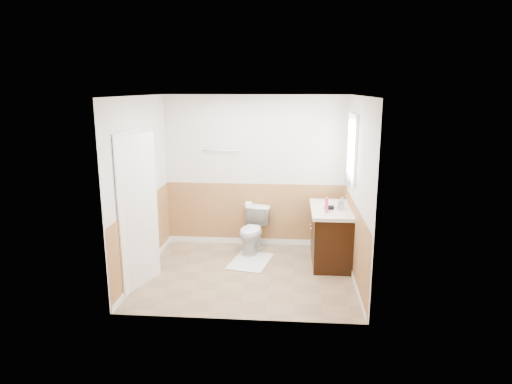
# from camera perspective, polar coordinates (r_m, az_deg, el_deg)

# --- Properties ---
(floor) EXTENTS (3.00, 3.00, 0.00)m
(floor) POSITION_cam_1_polar(r_m,az_deg,el_deg) (6.53, -1.07, -10.36)
(floor) COLOR #8C7051
(floor) RESTS_ON ground
(ceiling) EXTENTS (3.00, 3.00, 0.00)m
(ceiling) POSITION_cam_1_polar(r_m,az_deg,el_deg) (5.99, -1.17, 12.14)
(ceiling) COLOR white
(ceiling) RESTS_ON floor
(wall_back) EXTENTS (3.00, 0.00, 3.00)m
(wall_back) POSITION_cam_1_polar(r_m,az_deg,el_deg) (7.41, -0.12, 2.60)
(wall_back) COLOR silver
(wall_back) RESTS_ON floor
(wall_front) EXTENTS (3.00, 0.00, 3.00)m
(wall_front) POSITION_cam_1_polar(r_m,az_deg,el_deg) (4.89, -2.64, -2.94)
(wall_front) COLOR silver
(wall_front) RESTS_ON floor
(wall_left) EXTENTS (0.00, 3.00, 3.00)m
(wall_left) POSITION_cam_1_polar(r_m,az_deg,el_deg) (6.47, -14.47, 0.62)
(wall_left) COLOR silver
(wall_left) RESTS_ON floor
(wall_right) EXTENTS (0.00, 3.00, 3.00)m
(wall_right) POSITION_cam_1_polar(r_m,az_deg,el_deg) (6.18, 12.86, 0.14)
(wall_right) COLOR silver
(wall_right) RESTS_ON floor
(wainscot_back) EXTENTS (3.00, 0.00, 3.00)m
(wainscot_back) POSITION_cam_1_polar(r_m,az_deg,el_deg) (7.57, -0.12, -3.00)
(wainscot_back) COLOR #9F743F
(wainscot_back) RESTS_ON floor
(wainscot_front) EXTENTS (3.00, 0.00, 3.00)m
(wainscot_front) POSITION_cam_1_polar(r_m,az_deg,el_deg) (5.16, -2.53, -10.93)
(wainscot_front) COLOR #9F743F
(wainscot_front) RESTS_ON floor
(wainscot_left) EXTENTS (0.00, 2.60, 2.60)m
(wainscot_left) POSITION_cam_1_polar(r_m,az_deg,el_deg) (6.66, -14.00, -5.69)
(wainscot_left) COLOR #9F743F
(wainscot_left) RESTS_ON floor
(wainscot_right) EXTENTS (0.00, 2.60, 2.60)m
(wainscot_right) POSITION_cam_1_polar(r_m,az_deg,el_deg) (6.38, 12.41, -6.43)
(wainscot_right) COLOR #9F743F
(wainscot_right) RESTS_ON floor
(toilet) EXTENTS (0.54, 0.77, 0.71)m
(toilet) POSITION_cam_1_polar(r_m,az_deg,el_deg) (7.24, -0.39, -4.94)
(toilet) COLOR silver
(toilet) RESTS_ON floor
(bath_mat) EXTENTS (0.71, 0.90, 0.02)m
(bath_mat) POSITION_cam_1_polar(r_m,az_deg,el_deg) (6.94, -0.71, -8.82)
(bath_mat) COLOR silver
(bath_mat) RESTS_ON floor
(vanity_cabinet) EXTENTS (0.55, 1.10, 0.80)m
(vanity_cabinet) POSITION_cam_1_polar(r_m,az_deg,el_deg) (6.92, 9.48, -5.61)
(vanity_cabinet) COLOR black
(vanity_cabinet) RESTS_ON floor
(vanity_knob_left) EXTENTS (0.03, 0.03, 0.03)m
(vanity_knob_left) POSITION_cam_1_polar(r_m,az_deg,el_deg) (6.76, 7.06, -4.65)
(vanity_knob_left) COLOR silver
(vanity_knob_left) RESTS_ON vanity_cabinet
(vanity_knob_right) EXTENTS (0.03, 0.03, 0.03)m
(vanity_knob_right) POSITION_cam_1_polar(r_m,az_deg,el_deg) (6.95, 6.99, -4.15)
(vanity_knob_right) COLOR silver
(vanity_knob_right) RESTS_ON vanity_cabinet
(countertop) EXTENTS (0.60, 1.15, 0.05)m
(countertop) POSITION_cam_1_polar(r_m,az_deg,el_deg) (6.80, 9.53, -2.22)
(countertop) COLOR silver
(countertop) RESTS_ON vanity_cabinet
(sink_basin) EXTENTS (0.36, 0.36, 0.02)m
(sink_basin) POSITION_cam_1_polar(r_m,az_deg,el_deg) (6.94, 9.53, -1.62)
(sink_basin) COLOR white
(sink_basin) RESTS_ON countertop
(faucet) EXTENTS (0.02, 0.02, 0.14)m
(faucet) POSITION_cam_1_polar(r_m,az_deg,el_deg) (6.94, 11.03, -1.16)
(faucet) COLOR silver
(faucet) RESTS_ON countertop
(lotion_bottle) EXTENTS (0.05, 0.05, 0.22)m
(lotion_bottle) POSITION_cam_1_polar(r_m,az_deg,el_deg) (6.51, 8.97, -1.65)
(lotion_bottle) COLOR #E83C6E
(lotion_bottle) RESTS_ON countertop
(soap_dispenser) EXTENTS (0.10, 0.10, 0.18)m
(soap_dispenser) POSITION_cam_1_polar(r_m,az_deg,el_deg) (6.70, 10.74, -1.47)
(soap_dispenser) COLOR #8C949E
(soap_dispenser) RESTS_ON countertop
(hair_dryer_body) EXTENTS (0.14, 0.07, 0.07)m
(hair_dryer_body) POSITION_cam_1_polar(r_m,az_deg,el_deg) (6.68, 9.28, -1.95)
(hair_dryer_body) COLOR black
(hair_dryer_body) RESTS_ON countertop
(hair_dryer_handle) EXTENTS (0.03, 0.03, 0.07)m
(hair_dryer_handle) POSITION_cam_1_polar(r_m,az_deg,el_deg) (6.72, 9.00, -2.12)
(hair_dryer_handle) COLOR black
(hair_dryer_handle) RESTS_ON countertop
(mirror_panel) EXTENTS (0.02, 0.35, 0.90)m
(mirror_panel) POSITION_cam_1_polar(r_m,az_deg,el_deg) (7.19, 11.58, 4.44)
(mirror_panel) COLOR silver
(mirror_panel) RESTS_ON wall_right
(window_frame) EXTENTS (0.04, 0.80, 1.00)m
(window_frame) POSITION_cam_1_polar(r_m,az_deg,el_deg) (6.66, 12.12, 5.48)
(window_frame) COLOR white
(window_frame) RESTS_ON wall_right
(window_glass) EXTENTS (0.01, 0.70, 0.90)m
(window_glass) POSITION_cam_1_polar(r_m,az_deg,el_deg) (6.66, 12.26, 5.47)
(window_glass) COLOR white
(window_glass) RESTS_ON wall_right
(door) EXTENTS (0.29, 0.78, 2.04)m
(door) POSITION_cam_1_polar(r_m,az_deg,el_deg) (6.07, -14.81, -2.43)
(door) COLOR white
(door) RESTS_ON wall_left
(door_frame) EXTENTS (0.02, 0.92, 2.10)m
(door_frame) POSITION_cam_1_polar(r_m,az_deg,el_deg) (6.10, -15.49, -2.31)
(door_frame) COLOR white
(door_frame) RESTS_ON wall_left
(door_knob) EXTENTS (0.06, 0.06, 0.06)m
(door_knob) POSITION_cam_1_polar(r_m,az_deg,el_deg) (6.37, -13.30, -2.27)
(door_knob) COLOR silver
(door_knob) RESTS_ON door
(towel_bar) EXTENTS (0.62, 0.02, 0.02)m
(towel_bar) POSITION_cam_1_polar(r_m,az_deg,el_deg) (7.37, -4.43, 5.26)
(towel_bar) COLOR silver
(towel_bar) RESTS_ON wall_back
(tp_holder_bar) EXTENTS (0.14, 0.02, 0.02)m
(tp_holder_bar) POSITION_cam_1_polar(r_m,az_deg,el_deg) (7.47, -0.92, -1.64)
(tp_holder_bar) COLOR silver
(tp_holder_bar) RESTS_ON wall_back
(tp_roll) EXTENTS (0.10, 0.11, 0.11)m
(tp_roll) POSITION_cam_1_polar(r_m,az_deg,el_deg) (7.47, -0.92, -1.64)
(tp_roll) COLOR white
(tp_roll) RESTS_ON tp_holder_bar
(tp_sheet) EXTENTS (0.10, 0.01, 0.16)m
(tp_sheet) POSITION_cam_1_polar(r_m,az_deg,el_deg) (7.50, -0.92, -2.45)
(tp_sheet) COLOR white
(tp_sheet) RESTS_ON tp_roll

